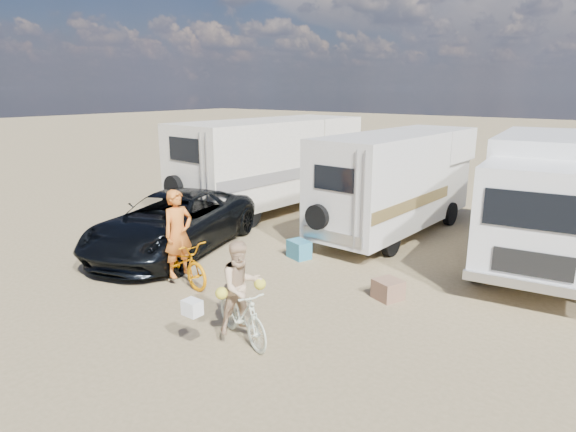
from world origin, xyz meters
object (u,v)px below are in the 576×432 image
Objects in this scene: rv_left at (269,166)px; cooler at (299,249)px; bike_man at (180,261)px; box_truck at (547,203)px; rv_main at (396,184)px; dark_suv at (173,223)px; bike_woman at (242,313)px; rider_man at (179,242)px; crate at (388,289)px; rider_woman at (241,297)px.

cooler is (3.80, -3.43, -1.30)m from rv_left.
box_truck is at bearing -37.81° from bike_man.
rv_main is 0.90× the size of rv_left.
dark_suv is 3.35× the size of bike_woman.
box_truck is 3.34× the size of rider_man.
bike_man is at bearing 88.70° from bike_woman.
rv_left reaches higher than bike_woman.
bike_woman is 3.23m from crate.
rider_woman reaches higher than cooler.
box_truck is 3.34× the size of bike_man.
bike_woman is 2.91× the size of cooler.
rv_left is 14.20× the size of crate.
rider_man is at bearing -53.57° from dark_suv.
bike_man is at bearing -53.57° from dark_suv.
bike_man is 4.38m from crate.
dark_suv is at bearing -156.46° from box_truck.
box_truck reaches higher than crate.
bike_man is at bearing -62.88° from rv_left.
rv_left is 6.95m from bike_man.
dark_suv is at bearing -125.47° from rv_main.
dark_suv is 2.31m from rider_man.
box_truck is at bearing 50.98° from cooler.
bike_man is (1.86, -1.36, -0.25)m from dark_suv.
bike_man is 1.00× the size of rider_man.
bike_woman is (5.51, -7.32, -1.04)m from rv_left.
bike_woman is (0.84, -7.32, -0.96)m from rv_main.
crate is at bearing -56.71° from rider_man.
box_truck is at bearing -2.22° from rv_main.
box_truck is 1.16× the size of dark_suv.
rv_main is 4.06× the size of rider_woman.
rv_left reaches higher than dark_suv.
rv_main is at bearing 25.69° from rider_woman.
rv_main is 3.93m from box_truck.
bike_man reaches higher than crate.
bike_man is (-1.91, -6.30, -0.95)m from rv_main.
box_truck is at bearing -4.50° from bike_woman.
bike_woman is at bearing -49.58° from rv_left.
rv_left is at bearing 83.09° from dark_suv.
box_truck reaches higher than cooler.
bike_man is 3.06m from cooler.
crate is (3.89, 1.98, -0.74)m from rider_man.
rv_left is at bearing 56.11° from rider_woman.
rider_man reaches higher than bike_woman.
rv_main is 3.75m from cooler.
rv_left is at bearing -178.04° from rv_main.
rv_main is 6.65m from bike_man.
rv_left is at bearing 147.06° from crate.
dark_suv reaches higher than crate.
rv_main reaches higher than bike_woman.
rider_woman is at bearing -104.13° from rider_man.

